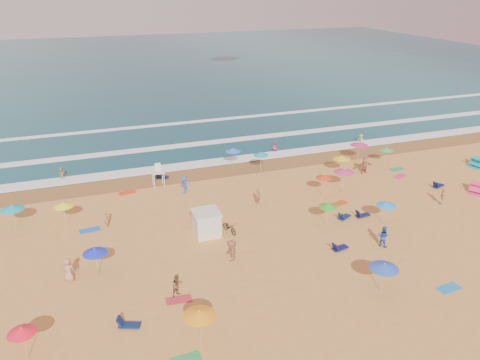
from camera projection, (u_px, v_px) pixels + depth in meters
name	position (u px, v px, depth m)	size (l,w,h in m)	color
ground	(266.00, 221.00, 41.13)	(220.00, 220.00, 0.00)	gold
ocean	(135.00, 66.00, 113.89)	(220.00, 140.00, 0.18)	#0C4756
wet_sand	(223.00, 170.00, 51.95)	(220.00, 220.00, 0.00)	olive
surf_foam	(202.00, 145.00, 59.56)	(200.00, 18.70, 0.05)	white
cabana	(206.00, 224.00, 38.50)	(2.00, 2.00, 2.00)	silver
cabana_roof	(206.00, 212.00, 38.08)	(2.20, 2.20, 0.12)	silver
bicycle	(230.00, 227.00, 39.02)	(0.64, 1.84, 0.97)	black
lifeguard_stand	(158.00, 176.00, 47.66)	(1.20, 1.20, 2.10)	white
beach_umbrellas	(280.00, 193.00, 41.54)	(45.37, 27.14, 0.80)	blue
loungers	(312.00, 224.00, 40.18)	(66.15, 23.45, 0.34)	#0E1547
towels	(284.00, 239.00, 38.13)	(47.76, 24.71, 0.03)	#BF1743
popup_tents	(478.00, 173.00, 49.54)	(7.86, 7.82, 1.20)	#E7337C
beachgoers	(274.00, 192.00, 44.79)	(37.21, 24.78, 2.02)	brown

